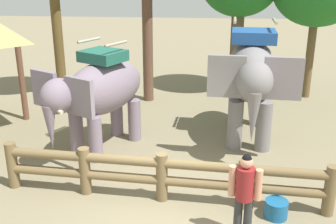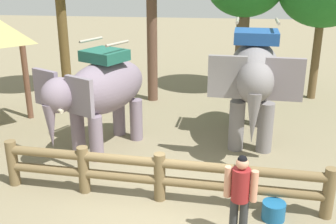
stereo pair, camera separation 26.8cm
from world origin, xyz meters
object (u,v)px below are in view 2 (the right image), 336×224
elephant_near_left (100,91)px  feed_bucket (274,211)px  log_fence (160,174)px  tourist_woman_in_black (240,192)px  elephant_center (254,76)px

elephant_near_left → feed_bucket: bearing=-34.1°
log_fence → tourist_woman_in_black: size_ratio=4.16×
log_fence → feed_bucket: bearing=-11.2°
log_fence → elephant_center: size_ratio=1.78×
elephant_near_left → feed_bucket: size_ratio=7.43×
log_fence → feed_bucket: 2.36m
elephant_near_left → feed_bucket: elephant_near_left is taller
feed_bucket → log_fence: bearing=168.8°
feed_bucket → tourist_woman_in_black: bearing=-136.5°
elephant_center → feed_bucket: (0.20, -3.78, -1.67)m
elephant_center → tourist_woman_in_black: elephant_center is taller
log_fence → elephant_near_left: (-1.82, 2.33, 1.00)m
feed_bucket → elephant_center: bearing=93.0°
log_fence → tourist_woman_in_black: 1.96m
log_fence → elephant_near_left: 3.12m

